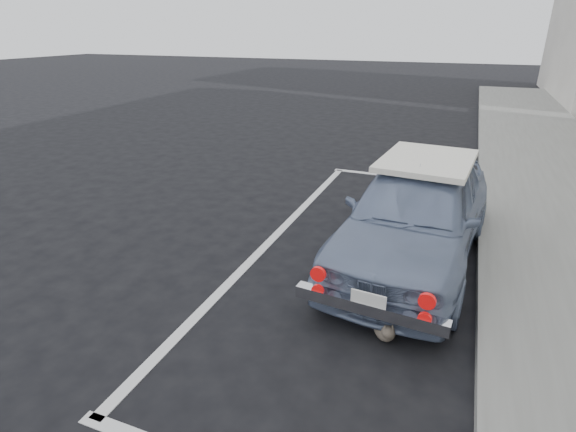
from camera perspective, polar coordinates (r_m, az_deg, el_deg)
name	(u,v)px	position (r m, az deg, el deg)	size (l,w,h in m)	color
ground	(230,407)	(3.88, -7.39, -22.92)	(80.00, 80.00, 0.00)	black
pline_front	(408,178)	(9.30, 14.96, 4.72)	(3.00, 0.12, 0.01)	silver
pline_side	(274,237)	(6.43, -1.75, -2.66)	(0.12, 7.00, 0.01)	silver
retro_coupe	(416,212)	(5.78, 15.91, 0.44)	(1.88, 3.93, 1.30)	#7586A7
cat	(385,328)	(4.52, 12.25, -13.75)	(0.31, 0.46, 0.25)	brown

